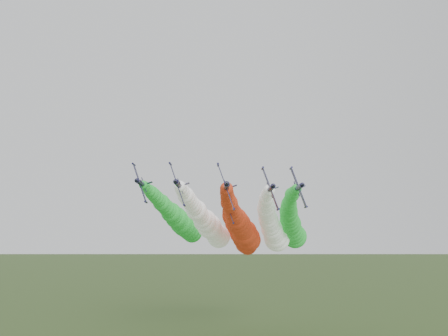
{
  "coord_description": "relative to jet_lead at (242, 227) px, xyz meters",
  "views": [
    {
      "loc": [
        4.0,
        -101.06,
        33.43
      ],
      "look_at": [
        3.81,
        -0.51,
        49.89
      ],
      "focal_mm": 35.0,
      "sensor_mm": 36.0,
      "label": 1
    }
  ],
  "objects": [
    {
      "name": "jet_lead",
      "position": [
        0.0,
        0.0,
        0.0
      ],
      "size": [
        13.8,
        69.33,
        19.38
      ],
      "rotation": [
        0.0,
        1.23,
        0.0
      ],
      "color": "black",
      "rests_on": "ground"
    },
    {
      "name": "jet_inner_left",
      "position": [
        -10.75,
        5.57,
        1.37
      ],
      "size": [
        14.24,
        69.77,
        19.82
      ],
      "rotation": [
        0.0,
        1.23,
        0.0
      ],
      "color": "black",
      "rests_on": "ground"
    },
    {
      "name": "jet_inner_right",
      "position": [
        10.15,
        8.16,
        0.1
      ],
      "size": [
        14.68,
        70.21,
        20.25
      ],
      "rotation": [
        0.0,
        1.23,
        0.0
      ],
      "color": "black",
      "rests_on": "ground"
    },
    {
      "name": "jet_outer_left",
      "position": [
        -20.74,
        15.72,
        2.7
      ],
      "size": [
        13.95,
        69.48,
        19.52
      ],
      "rotation": [
        0.0,
        1.23,
        0.0
      ],
      "color": "black",
      "rests_on": "ground"
    },
    {
      "name": "jet_outer_right",
      "position": [
        17.19,
        13.11,
        1.22
      ],
      "size": [
        14.57,
        70.09,
        20.14
      ],
      "rotation": [
        0.0,
        1.23,
        0.0
      ],
      "color": "black",
      "rests_on": "ground"
    },
    {
      "name": "jet_trail",
      "position": [
        0.49,
        24.91,
        -2.05
      ],
      "size": [
        14.04,
        69.56,
        19.61
      ],
      "rotation": [
        0.0,
        1.23,
        0.0
      ],
      "color": "black",
      "rests_on": "ground"
    }
  ]
}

